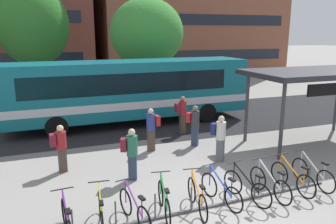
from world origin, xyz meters
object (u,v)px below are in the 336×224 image
Objects in this scene: transit_shelter at (317,75)px; parked_bicycle_purple_0 at (67,223)px; parked_bicycle_green_3 at (164,202)px; parked_bicycle_orange_4 at (197,198)px; commuter_maroon_pack_1 at (60,145)px; parked_bicycle_purple_2 at (134,210)px; commuter_maroon_pack_4 at (131,151)px; commuter_maroon_pack_6 at (182,112)px; parked_bicycle_silver_7 at (270,184)px; parked_bicycle_black_6 at (247,188)px; commuter_red_pack_5 at (194,123)px; parked_bicycle_silver_9 at (313,174)px; parked_bicycle_blue_5 at (221,191)px; commuter_red_pack_2 at (152,127)px; street_tree_1 at (147,33)px; city_bus at (132,89)px; street_tree_2 at (33,25)px; commuter_navy_pack_3 at (220,135)px; parked_bicycle_orange_8 at (292,179)px; parked_bicycle_yellow_1 at (101,214)px.

parked_bicycle_purple_0 is at bearing -160.82° from transit_shelter.
parked_bicycle_orange_4 is (0.87, -0.10, 0.00)m from parked_bicycle_green_3.
parked_bicycle_green_3 is 4.44m from commuter_maroon_pack_1.
commuter_maroon_pack_4 is (0.53, 2.50, 0.58)m from parked_bicycle_purple_2.
commuter_maroon_pack_6 is (3.32, 3.99, 0.06)m from commuter_maroon_pack_4.
parked_bicycle_silver_7 is (2.26, 0.03, 0.00)m from parked_bicycle_orange_4.
commuter_red_pack_5 reaches higher than parked_bicycle_black_6.
transit_shelter is (2.96, 3.27, 2.49)m from parked_bicycle_silver_9.
parked_bicycle_green_3 and parked_bicycle_blue_5 have the same top height.
parked_bicycle_purple_2 is 2.44m from parked_bicycle_blue_5.
parked_bicycle_purple_2 is 1.05× the size of commuter_maroon_pack_1.
commuter_red_pack_2 is 1.02× the size of commuter_maroon_pack_4.
street_tree_1 is at bearing -3.51° from parked_bicycle_orange_4.
commuter_red_pack_5 is (2.92, 4.68, 0.59)m from parked_bicycle_green_3.
city_bus is 9.16m from parked_bicycle_orange_4.
street_tree_2 is at bearing 114.43° from commuter_maroon_pack_6.
street_tree_1 is (0.71, 8.08, 3.54)m from commuter_maroon_pack_6.
parked_bicycle_purple_0 is at bearing 89.55° from parked_bicycle_silver_9.
parked_bicycle_orange_4 is at bearing -101.24° from street_tree_1.
parked_bicycle_green_3 is (2.36, 0.17, 0.00)m from parked_bicycle_purple_0.
commuter_red_pack_2 is at bearing -4.95° from parked_bicycle_blue_5.
parked_bicycle_purple_2 and parked_bicycle_orange_4 have the same top height.
commuter_maroon_pack_4 reaches higher than parked_bicycle_silver_7.
commuter_navy_pack_3 is at bearing -67.41° from street_tree_2.
commuter_maroon_pack_6 reaches higher than parked_bicycle_orange_8.
transit_shelter is at bearing -55.63° from parked_bicycle_orange_4.
commuter_red_pack_2 reaches higher than commuter_red_pack_5.
commuter_red_pack_2 is at bearing -0.50° from parked_bicycle_black_6.
street_tree_1 reaches higher than parked_bicycle_green_3.
commuter_maroon_pack_1 reaches higher than parked_bicycle_silver_9.
street_tree_2 is (-6.39, 11.88, 4.06)m from commuter_maroon_pack_6.
parked_bicycle_silver_7 is at bearing 92.49° from parked_bicycle_silver_9.
commuter_red_pack_5 is at bearing -22.95° from parked_bicycle_green_3.
parked_bicycle_purple_0 is 1.00× the size of parked_bicycle_silver_9.
parked_bicycle_black_6 is 0.29× the size of transit_shelter.
parked_bicycle_orange_8 is at bearing -93.32° from parked_bicycle_purple_0.
commuter_maroon_pack_1 reaches higher than parked_bicycle_blue_5.
parked_bicycle_purple_0 and parked_bicycle_purple_2 have the same top height.
commuter_navy_pack_3 is (2.20, 2.90, 0.59)m from parked_bicycle_orange_4.
parked_bicycle_purple_2 is 3.20m from parked_bicycle_black_6.
parked_bicycle_blue_5 is 7.37m from transit_shelter.
parked_bicycle_yellow_1 is 7.93m from commuter_maroon_pack_6.
commuter_maroon_pack_6 reaches higher than commuter_maroon_pack_4.
city_bus reaches higher than parked_bicycle_silver_9.
parked_bicycle_purple_2 is 1.68m from parked_bicycle_orange_4.
parked_bicycle_purple_0 and parked_bicycle_yellow_1 have the same top height.
transit_shelter is at bearing -79.65° from parked_bicycle_purple_2.
parked_bicycle_silver_7 is (5.50, 0.10, 0.00)m from parked_bicycle_purple_0.
commuter_navy_pack_3 reaches higher than parked_bicycle_blue_5.
transit_shelter is 7.02m from commuter_red_pack_2.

